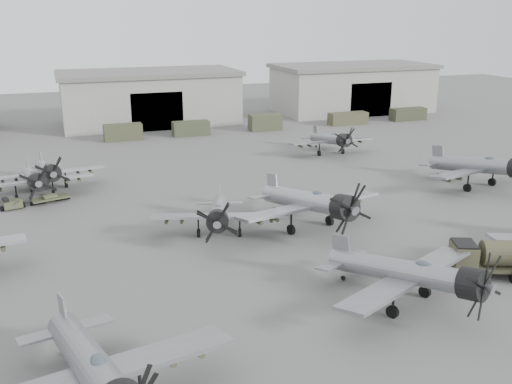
{
  "coord_description": "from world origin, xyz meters",
  "views": [
    {
      "loc": [
        -15.3,
        -33.36,
        17.61
      ],
      "look_at": [
        0.94,
        12.04,
        2.5
      ],
      "focal_mm": 40.0,
      "sensor_mm": 36.0,
      "label": 1
    }
  ],
  "objects_px": {
    "aircraft_near_1": "(414,274)",
    "aircraft_far_1": "(332,139)",
    "aircraft_mid_1": "(219,214)",
    "aircraft_far_0": "(34,179)",
    "aircraft_extra_199": "(48,171)",
    "aircraft_mid_2": "(312,202)",
    "tug_trailer": "(27,202)",
    "aircraft_near_0": "(96,372)",
    "aircraft_mid_3": "(483,166)",
    "fuel_tanker": "(500,256)"
  },
  "relations": [
    {
      "from": "aircraft_near_1",
      "to": "aircraft_far_1",
      "type": "relative_size",
      "value": 1.09
    },
    {
      "from": "aircraft_near_1",
      "to": "aircraft_mid_1",
      "type": "height_order",
      "value": "aircraft_near_1"
    },
    {
      "from": "aircraft_far_0",
      "to": "aircraft_extra_199",
      "type": "height_order",
      "value": "same"
    },
    {
      "from": "aircraft_mid_2",
      "to": "aircraft_far_0",
      "type": "bearing_deg",
      "value": 130.47
    },
    {
      "from": "aircraft_mid_1",
      "to": "tug_trailer",
      "type": "bearing_deg",
      "value": 155.42
    },
    {
      "from": "aircraft_mid_1",
      "to": "aircraft_extra_199",
      "type": "bearing_deg",
      "value": 142.46
    },
    {
      "from": "aircraft_extra_199",
      "to": "aircraft_near_0",
      "type": "bearing_deg",
      "value": -94.77
    },
    {
      "from": "aircraft_mid_1",
      "to": "aircraft_mid_2",
      "type": "bearing_deg",
      "value": 9.61
    },
    {
      "from": "aircraft_near_1",
      "to": "tug_trailer",
      "type": "bearing_deg",
      "value": 104.11
    },
    {
      "from": "aircraft_extra_199",
      "to": "tug_trailer",
      "type": "bearing_deg",
      "value": -119.61
    },
    {
      "from": "aircraft_mid_2",
      "to": "aircraft_mid_3",
      "type": "distance_m",
      "value": 22.41
    },
    {
      "from": "aircraft_near_0",
      "to": "fuel_tanker",
      "type": "xyz_separation_m",
      "value": [
        27.72,
        5.87,
        -0.95
      ]
    },
    {
      "from": "aircraft_extra_199",
      "to": "tug_trailer",
      "type": "height_order",
      "value": "aircraft_extra_199"
    },
    {
      "from": "aircraft_far_1",
      "to": "aircraft_near_0",
      "type": "bearing_deg",
      "value": -127.37
    },
    {
      "from": "aircraft_near_1",
      "to": "aircraft_far_0",
      "type": "xyz_separation_m",
      "value": [
        -22.43,
        31.21,
        -0.2
      ]
    },
    {
      "from": "aircraft_far_1",
      "to": "aircraft_mid_3",
      "type": "bearing_deg",
      "value": -66.34
    },
    {
      "from": "aircraft_near_0",
      "to": "tug_trailer",
      "type": "relative_size",
      "value": 2.19
    },
    {
      "from": "tug_trailer",
      "to": "fuel_tanker",
      "type": "bearing_deg",
      "value": -57.09
    },
    {
      "from": "aircraft_near_1",
      "to": "aircraft_far_1",
      "type": "bearing_deg",
      "value": 45.73
    },
    {
      "from": "aircraft_mid_3",
      "to": "aircraft_far_0",
      "type": "relative_size",
      "value": 1.17
    },
    {
      "from": "aircraft_mid_1",
      "to": "aircraft_far_0",
      "type": "relative_size",
      "value": 0.98
    },
    {
      "from": "aircraft_near_1",
      "to": "aircraft_mid_3",
      "type": "distance_m",
      "value": 28.98
    },
    {
      "from": "aircraft_far_0",
      "to": "tug_trailer",
      "type": "bearing_deg",
      "value": -116.3
    },
    {
      "from": "aircraft_near_0",
      "to": "aircraft_near_1",
      "type": "relative_size",
      "value": 1.1
    },
    {
      "from": "aircraft_near_0",
      "to": "aircraft_far_0",
      "type": "relative_size",
      "value": 1.17
    },
    {
      "from": "aircraft_mid_2",
      "to": "aircraft_mid_3",
      "type": "height_order",
      "value": "aircraft_mid_2"
    },
    {
      "from": "aircraft_mid_3",
      "to": "aircraft_far_1",
      "type": "distance_m",
      "value": 20.48
    },
    {
      "from": "aircraft_far_0",
      "to": "tug_trailer",
      "type": "height_order",
      "value": "aircraft_far_0"
    },
    {
      "from": "tug_trailer",
      "to": "aircraft_far_0",
      "type": "bearing_deg",
      "value": 54.83
    },
    {
      "from": "aircraft_far_0",
      "to": "aircraft_far_1",
      "type": "xyz_separation_m",
      "value": [
        36.17,
        6.86,
        -0.03
      ]
    },
    {
      "from": "aircraft_mid_3",
      "to": "aircraft_mid_1",
      "type": "bearing_deg",
      "value": 174.86
    },
    {
      "from": "aircraft_near_1",
      "to": "aircraft_far_0",
      "type": "height_order",
      "value": "aircraft_near_1"
    },
    {
      "from": "aircraft_far_1",
      "to": "tug_trailer",
      "type": "distance_m",
      "value": 38.01
    },
    {
      "from": "aircraft_near_1",
      "to": "aircraft_far_0",
      "type": "distance_m",
      "value": 38.43
    },
    {
      "from": "aircraft_near_0",
      "to": "fuel_tanker",
      "type": "relative_size",
      "value": 1.92
    },
    {
      "from": "aircraft_mid_2",
      "to": "aircraft_extra_199",
      "type": "relative_size",
      "value": 1.19
    },
    {
      "from": "aircraft_mid_1",
      "to": "aircraft_extra_199",
      "type": "xyz_separation_m",
      "value": [
        -13.05,
        18.71,
        0.03
      ]
    },
    {
      "from": "aircraft_mid_1",
      "to": "fuel_tanker",
      "type": "height_order",
      "value": "aircraft_mid_1"
    },
    {
      "from": "aircraft_extra_199",
      "to": "aircraft_mid_1",
      "type": "bearing_deg",
      "value": -62.54
    },
    {
      "from": "aircraft_far_1",
      "to": "aircraft_extra_199",
      "type": "height_order",
      "value": "aircraft_extra_199"
    },
    {
      "from": "aircraft_mid_1",
      "to": "aircraft_far_0",
      "type": "bearing_deg",
      "value": 149.87
    },
    {
      "from": "aircraft_near_0",
      "to": "aircraft_mid_2",
      "type": "bearing_deg",
      "value": 32.29
    },
    {
      "from": "aircraft_mid_3",
      "to": "fuel_tanker",
      "type": "relative_size",
      "value": 1.92
    },
    {
      "from": "aircraft_mid_3",
      "to": "aircraft_extra_199",
      "type": "relative_size",
      "value": 1.17
    },
    {
      "from": "aircraft_mid_2",
      "to": "aircraft_mid_3",
      "type": "bearing_deg",
      "value": 0.3
    },
    {
      "from": "aircraft_far_0",
      "to": "tug_trailer",
      "type": "distance_m",
      "value": 2.77
    },
    {
      "from": "aircraft_near_1",
      "to": "aircraft_far_1",
      "type": "height_order",
      "value": "aircraft_near_1"
    },
    {
      "from": "aircraft_near_0",
      "to": "aircraft_mid_2",
      "type": "relative_size",
      "value": 0.98
    },
    {
      "from": "aircraft_far_0",
      "to": "aircraft_extra_199",
      "type": "distance_m",
      "value": 3.2
    },
    {
      "from": "aircraft_far_1",
      "to": "fuel_tanker",
      "type": "relative_size",
      "value": 1.59
    }
  ]
}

